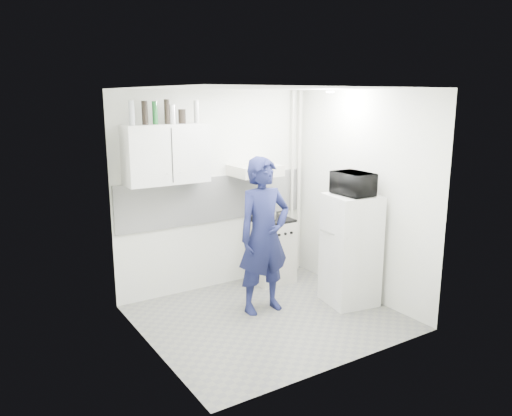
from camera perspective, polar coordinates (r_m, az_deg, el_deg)
floor at (r=5.95m, az=1.44°, el=-12.40°), size 2.80×2.80×0.00m
ceiling at (r=5.39m, az=1.60°, el=13.52°), size 2.80×2.80×0.00m
wall_back at (r=6.58m, az=-4.57°, el=1.94°), size 2.80×0.00×2.80m
wall_left at (r=4.90m, az=-12.21°, el=-2.02°), size 0.00×2.60×2.60m
wall_right at (r=6.39m, az=12.00°, el=1.39°), size 0.00×2.60×2.60m
person at (r=5.83m, az=0.91°, el=-3.19°), size 0.68×0.45×1.85m
stove at (r=6.93m, az=1.66°, el=-4.90°), size 0.54×0.54×0.86m
fridge at (r=6.23m, az=10.75°, el=-4.70°), size 0.66×0.66×1.37m
stove_top at (r=6.81m, az=1.69°, el=-1.32°), size 0.51×0.51×0.03m
saucepan at (r=6.77m, az=1.60°, el=-0.84°), size 0.17×0.17×0.10m
microwave at (r=6.04m, az=11.07°, el=2.74°), size 0.50×0.35×0.27m
bottle_a at (r=5.85m, az=-14.03°, el=10.51°), size 0.06×0.06×0.27m
bottle_b at (r=5.90m, az=-12.59°, el=10.58°), size 0.07×0.07×0.27m
bottle_c at (r=5.95m, az=-11.47°, el=10.62°), size 0.06×0.06×0.26m
bottle_d at (r=6.00m, az=-10.14°, el=10.78°), size 0.06×0.06×0.28m
canister_a at (r=6.03m, az=-9.57°, el=10.51°), size 0.09×0.09×0.22m
canister_b at (r=6.08m, az=-8.45°, el=10.31°), size 0.09×0.09×0.17m
bottle_e at (r=6.15m, az=-6.83°, el=10.86°), size 0.07×0.07×0.27m
upper_cabinet at (r=6.02m, az=-10.22°, el=6.09°), size 1.00×0.35×0.70m
range_hood at (r=6.54m, az=-0.08°, el=4.32°), size 0.60×0.50×0.14m
backsplash at (r=6.58m, az=-4.49°, el=1.07°), size 2.74×0.03×0.60m
pipe_a at (r=7.20m, az=4.93°, el=2.87°), size 0.05×0.05×2.60m
pipe_b at (r=7.13m, az=4.16°, el=2.79°), size 0.04×0.04×2.60m
ceiling_spot_fixture at (r=6.15m, az=8.47°, el=13.01°), size 0.10×0.10×0.02m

